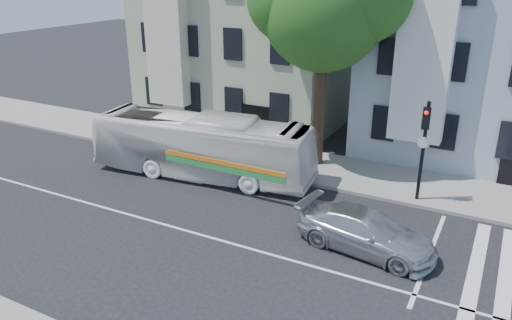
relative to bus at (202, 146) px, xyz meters
The scene contains 9 objects.
ground 6.57m from the bus, 47.91° to the right, with size 120.00×120.00×0.00m, color black.
sidewalk_far 5.56m from the bus, 37.12° to the left, with size 80.00×4.00×0.15m, color gray.
building_left 11.34m from the bus, 104.80° to the left, with size 12.00×10.00×11.00m, color #A1AA8E.
building_right 15.77m from the bus, 42.23° to the left, with size 12.00×10.00×11.00m, color #9BACB9.
street_tree 8.67m from the bus, 42.47° to the left, with size 7.30×5.90×11.10m.
bus is the anchor object (origin of this frame).
sedan 9.20m from the bus, 18.40° to the right, with size 4.90×1.99×1.42m, color silver.
hedge 3.25m from the bus, 140.60° to the left, with size 8.50×0.84×0.70m, color #285D1E, non-canonical shape.
traffic_signal 9.80m from the bus, 10.21° to the left, with size 0.45×0.54×4.36m.
Camera 1 is at (8.13, -13.36, 9.30)m, focal length 35.00 mm.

